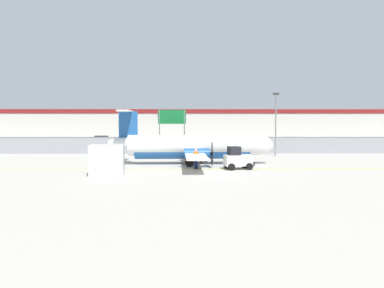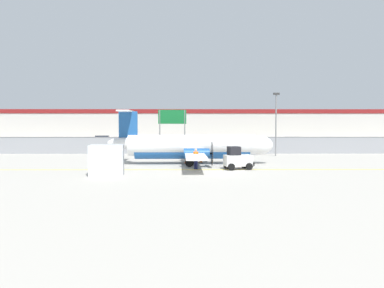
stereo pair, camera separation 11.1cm
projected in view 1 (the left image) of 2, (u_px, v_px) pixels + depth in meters
name	position (u px, v px, depth m)	size (l,w,h in m)	color
ground_plane	(202.00, 170.00, 30.33)	(140.00, 140.00, 0.01)	#ADA89E
perimeter_fence	(197.00, 145.00, 46.24)	(98.00, 0.10, 2.10)	gray
parking_lot_strip	(195.00, 147.00, 57.78)	(98.00, 17.00, 0.12)	#38383A
background_building	(193.00, 126.00, 76.07)	(91.00, 8.10, 6.50)	beige
commuter_airplane	(195.00, 147.00, 34.42)	(15.31, 16.03, 4.92)	white
baggage_tug	(238.00, 159.00, 30.47)	(2.50, 1.76, 1.88)	silver
ground_crew_worker	(196.00, 158.00, 30.55)	(0.48, 0.48, 1.70)	#191E4C
cargo_container	(107.00, 160.00, 27.09)	(2.63, 2.28, 2.20)	silver
traffic_cone_near_left	(239.00, 163.00, 32.42)	(0.36, 0.36, 0.64)	orange
traffic_cone_near_right	(201.00, 159.00, 35.85)	(0.36, 0.36, 0.64)	orange
traffic_cone_far_left	(186.00, 160.00, 35.37)	(0.36, 0.36, 0.64)	orange
parked_car_0	(102.00, 140.00, 63.50)	(4.35, 2.33, 1.58)	red
parked_car_1	(121.00, 144.00, 51.18)	(4.27, 2.14, 1.58)	gray
parked_car_2	(155.00, 141.00, 62.06)	(4.24, 2.09, 1.58)	silver
parked_car_3	(179.00, 141.00, 59.69)	(4.29, 2.20, 1.58)	black
parked_car_4	(219.00, 144.00, 51.40)	(4.20, 2.00, 1.58)	#B28C19
parked_car_5	(232.00, 143.00, 55.84)	(4.39, 2.45, 1.58)	gray
parked_car_6	(253.00, 140.00, 64.18)	(4.22, 2.03, 1.58)	#B28C19
parked_car_7	(292.00, 142.00, 57.62)	(4.31, 2.25, 1.58)	#B28C19
apron_light_pole	(276.00, 119.00, 43.08)	(0.70, 0.30, 7.27)	slate
highway_sign	(172.00, 120.00, 47.98)	(3.60, 0.14, 5.50)	slate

